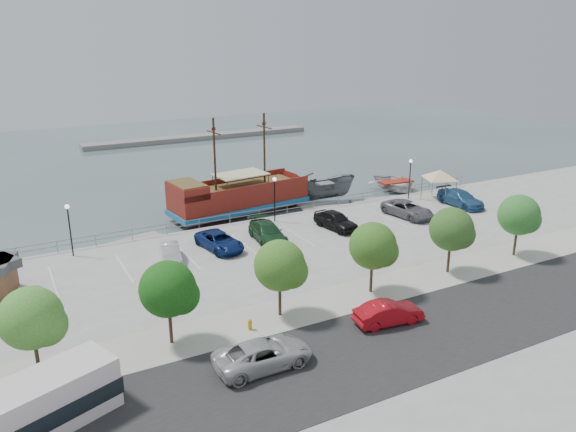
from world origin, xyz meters
name	(u,v)px	position (x,y,z in m)	size (l,w,h in m)	color
ground	(309,254)	(0.00, 0.00, -1.00)	(160.00, 160.00, 0.00)	#3E4C4D
land_slab	(508,379)	(0.00, -21.00, -0.60)	(100.00, 58.00, 1.20)	gray
street	(443,327)	(0.00, -16.00, 0.01)	(100.00, 8.00, 0.04)	black
sidewalk	(382,289)	(0.00, -10.00, 0.01)	(100.00, 4.00, 0.05)	#ABA691
seawall_railing	(269,212)	(0.00, 7.80, 0.53)	(50.00, 0.06, 1.00)	gray
far_shore	(200,137)	(10.00, 55.00, -0.60)	(40.00, 3.00, 0.80)	gray
pirate_ship	(250,195)	(0.47, 13.21, 0.77)	(16.98, 6.51, 10.59)	maroon
patrol_boat	(325,191)	(9.14, 12.27, 0.32)	(2.56, 6.82, 2.64)	#4F565A
speedboat	(396,185)	(19.06, 12.41, -0.28)	(4.95, 6.93, 1.44)	beige
dock_west	(125,244)	(-13.38, 9.20, -0.80)	(6.89, 1.97, 0.39)	gray
dock_mid	(334,209)	(8.37, 9.20, -0.81)	(6.81, 1.95, 0.39)	gray
dock_east	(382,201)	(14.56, 9.20, -0.80)	(6.93, 1.98, 0.40)	gray
canopy_tent	(441,170)	(18.75, 4.94, 3.15)	(5.70, 5.70, 3.62)	slate
street_van	(263,354)	(-11.38, -14.63, 0.75)	(2.48, 5.38, 1.50)	#B4B4B4
street_sedan	(388,313)	(-2.65, -14.05, 0.71)	(1.51, 4.32, 1.42)	#A90D16
shuttle_bus	(36,408)	(-22.45, -14.50, 1.24)	(7.69, 4.96, 2.55)	silver
fire_hydrant	(250,324)	(-10.43, -10.80, 0.40)	(0.25, 0.25, 0.73)	#C7960F
lamp_post_left	(69,221)	(-18.00, 6.50, 2.94)	(0.36, 0.36, 4.28)	black
lamp_post_mid	(275,191)	(0.00, 6.50, 2.94)	(0.36, 0.36, 4.28)	black
lamp_post_right	(410,172)	(16.00, 6.50, 2.94)	(0.36, 0.36, 4.28)	black
tree_a	(34,320)	(-21.85, -10.07, 3.30)	(3.30, 3.20, 5.00)	#473321
tree_b	(171,291)	(-14.85, -10.07, 3.30)	(3.30, 3.20, 5.00)	#473321
tree_c	(282,267)	(-7.85, -10.07, 3.30)	(3.30, 3.20, 5.00)	#473321
tree_d	(375,247)	(-0.85, -10.07, 3.30)	(3.30, 3.20, 5.00)	#473321
tree_e	(454,230)	(6.15, -10.07, 3.30)	(3.30, 3.20, 5.00)	#473321
tree_f	(521,216)	(13.15, -10.07, 3.30)	(3.30, 3.20, 5.00)	#473321
parked_car_b	(170,253)	(-11.46, 1.82, 0.67)	(1.41, 4.06, 1.34)	silver
parked_car_c	(219,241)	(-7.17, 2.36, 0.70)	(2.32, 5.03, 1.40)	navy
parked_car_d	(268,233)	(-2.90, 2.12, 0.78)	(2.20, 5.41, 1.57)	#1B4324
parked_car_e	(336,220)	(3.95, 2.11, 0.81)	(1.90, 4.73, 1.61)	black
parked_car_g	(408,209)	(11.93, 1.78, 0.75)	(2.49, 5.39, 1.50)	slate
parked_car_h	(461,198)	(19.00, 2.00, 0.79)	(2.21, 5.43, 1.58)	#285682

